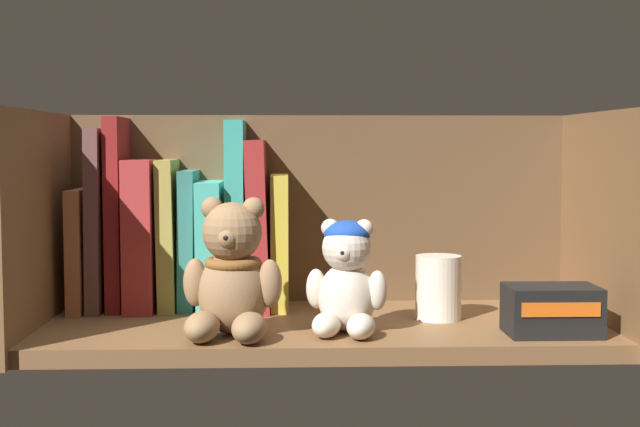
# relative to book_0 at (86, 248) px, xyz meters

# --- Properties ---
(shelf_board) EXTENTS (0.65, 0.28, 0.02)m
(shelf_board) POSITION_rel_book_0_xyz_m (0.30, -0.10, -0.09)
(shelf_board) COLOR brown
(shelf_board) RESTS_ON ground
(shelf_back_panel) EXTENTS (0.68, 0.01, 0.27)m
(shelf_back_panel) POSITION_rel_book_0_xyz_m (0.30, 0.04, 0.04)
(shelf_back_panel) COLOR brown
(shelf_back_panel) RESTS_ON ground
(shelf_side_panel_left) EXTENTS (0.02, 0.30, 0.27)m
(shelf_side_panel_left) POSITION_rel_book_0_xyz_m (-0.03, -0.10, 0.04)
(shelf_side_panel_left) COLOR brown
(shelf_side_panel_left) RESTS_ON ground
(shelf_side_panel_right) EXTENTS (0.02, 0.30, 0.27)m
(shelf_side_panel_right) POSITION_rel_book_0_xyz_m (0.64, -0.10, 0.04)
(shelf_side_panel_right) COLOR brown
(shelf_side_panel_right) RESTS_ON ground
(book_0) EXTENTS (0.02, 0.15, 0.15)m
(book_0) POSITION_rel_book_0_xyz_m (0.00, 0.00, 0.00)
(book_0) COLOR #AD6942
(book_0) RESTS_ON shelf_board
(book_1) EXTENTS (0.02, 0.14, 0.23)m
(book_1) POSITION_rel_book_0_xyz_m (0.02, 0.00, 0.04)
(book_1) COLOR brown
(book_1) RESTS_ON shelf_board
(book_2) EXTENTS (0.02, 0.12, 0.24)m
(book_2) POSITION_rel_book_0_xyz_m (0.04, 0.00, 0.05)
(book_2) COLOR maroon
(book_2) RESTS_ON shelf_board
(book_3) EXTENTS (0.04, 0.14, 0.19)m
(book_3) POSITION_rel_book_0_xyz_m (0.08, -0.00, 0.02)
(book_3) COLOR #AF3131
(book_3) RESTS_ON shelf_board
(book_4) EXTENTS (0.02, 0.12, 0.19)m
(book_4) POSITION_rel_book_0_xyz_m (0.11, -0.00, 0.02)
(book_4) COLOR #A89846
(book_4) RESTS_ON shelf_board
(book_5) EXTENTS (0.02, 0.11, 0.18)m
(book_5) POSITION_rel_book_0_xyz_m (0.13, 0.00, 0.01)
(book_5) COLOR #31736B
(book_5) RESTS_ON shelf_board
(book_6) EXTENTS (0.03, 0.15, 0.16)m
(book_6) POSITION_rel_book_0_xyz_m (0.16, 0.00, 0.00)
(book_6) COLOR #44BBAD
(book_6) RESTS_ON shelf_board
(book_7) EXTENTS (0.02, 0.12, 0.24)m
(book_7) POSITION_rel_book_0_xyz_m (0.19, 0.00, 0.04)
(book_7) COLOR teal
(book_7) RESTS_ON shelf_board
(book_8) EXTENTS (0.03, 0.15, 0.22)m
(book_8) POSITION_rel_book_0_xyz_m (0.22, -0.00, 0.03)
(book_8) COLOR maroon
(book_8) RESTS_ON shelf_board
(book_9) EXTENTS (0.02, 0.12, 0.17)m
(book_9) POSITION_rel_book_0_xyz_m (0.25, 0.00, 0.01)
(book_9) COLOR gold
(book_9) RESTS_ON shelf_board
(teddy_bear_larger) EXTENTS (0.11, 0.12, 0.15)m
(teddy_bear_larger) POSITION_rel_book_0_xyz_m (0.20, -0.18, -0.01)
(teddy_bear_larger) COLOR #93704C
(teddy_bear_larger) RESTS_ON shelf_board
(teddy_bear_smaller) EXTENTS (0.10, 0.10, 0.13)m
(teddy_bear_smaller) POSITION_rel_book_0_xyz_m (0.33, -0.17, -0.02)
(teddy_bear_smaller) COLOR beige
(teddy_bear_smaller) RESTS_ON shelf_board
(pillar_candle) EXTENTS (0.05, 0.05, 0.08)m
(pillar_candle) POSITION_rel_book_0_xyz_m (0.44, -0.10, -0.04)
(pillar_candle) COLOR silver
(pillar_candle) RESTS_ON shelf_board
(small_product_box) EXTENTS (0.10, 0.07, 0.05)m
(small_product_box) POSITION_rel_book_0_xyz_m (0.55, -0.19, -0.05)
(small_product_box) COLOR black
(small_product_box) RESTS_ON shelf_board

